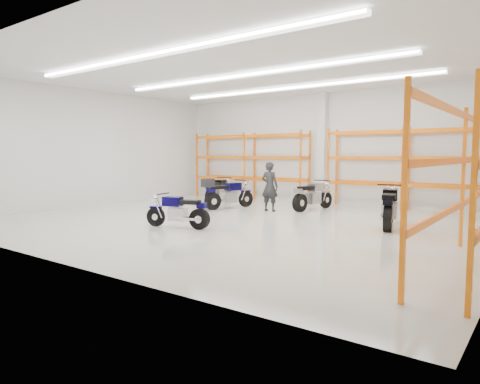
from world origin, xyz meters
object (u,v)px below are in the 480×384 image
Objects in this scene: motorcycle_back_a at (218,191)px; motorcycle_back_c at (312,196)px; standing_man at (270,187)px; motorcycle_back_b at (225,194)px; motorcycle_main at (180,212)px; structural_column at (322,148)px; motorcycle_back_d at (389,208)px.

motorcycle_back_a is 4.39m from motorcycle_back_c.
standing_man reaches higher than motorcycle_back_a.
motorcycle_back_b is at bearing -150.97° from motorcycle_back_c.
motorcycle_back_a is 1.19× the size of standing_man.
motorcycle_back_b is at bearing 111.67° from motorcycle_main.
standing_man is 3.64m from structural_column.
structural_column is (2.09, 3.76, 1.70)m from motorcycle_back_b.
motorcycle_back_d is at bearing -31.14° from motorcycle_back_c.
motorcycle_main is 4.32m from motorcycle_back_b.
motorcycle_back_b is 1.26× the size of standing_man.
motorcycle_back_d reaches higher than motorcycle_main.
motorcycle_back_a is at bearing -22.64° from standing_man.
motorcycle_back_d is 6.14m from structural_column.
structural_column is at bearing 86.36° from motorcycle_main.
motorcycle_back_b is 0.95× the size of motorcycle_back_d.
motorcycle_back_a is 4.67m from structural_column.
motorcycle_back_c is at bearing 29.03° from motorcycle_back_b.
motorcycle_back_d is at bearing -15.04° from motorcycle_back_a.
standing_man is at bearing -97.14° from structural_column.
structural_column is at bearing 133.47° from motorcycle_back_d.
structural_column is at bearing 106.54° from motorcycle_back_c.
standing_man is (-1.08, -1.11, 0.37)m from motorcycle_back_c.
structural_column is at bearing 60.92° from motorcycle_back_b.
motorcycle_back_d is 1.32× the size of standing_man.
motorcycle_back_b is 0.49× the size of structural_column.
standing_man is (1.67, 0.42, 0.33)m from motorcycle_back_b.
motorcycle_back_c reaches higher than motorcycle_back_a.
motorcycle_back_d is at bearing 164.62° from standing_man.
motorcycle_main is 0.86× the size of motorcycle_back_b.
motorcycle_back_b is 4.62m from structural_column.
motorcycle_back_d is 0.51× the size of structural_column.
motorcycle_back_b is at bearing 10.54° from standing_man.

